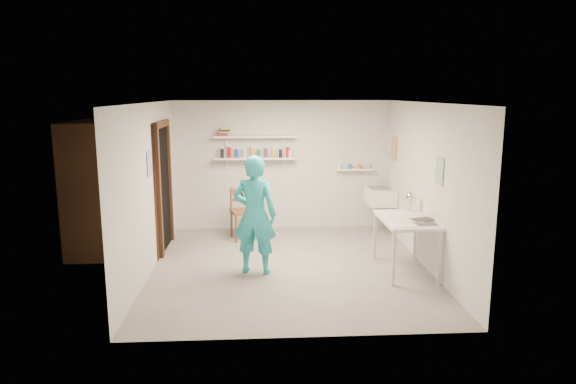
{
  "coord_description": "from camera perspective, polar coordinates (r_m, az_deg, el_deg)",
  "views": [
    {
      "loc": [
        -0.46,
        -7.25,
        2.54
      ],
      "look_at": [
        0.0,
        0.4,
        1.05
      ],
      "focal_mm": 32.0,
      "sensor_mm": 36.0,
      "label": 1
    }
  ],
  "objects": [
    {
      "name": "shelf_lower",
      "position": [
        9.45,
        -3.66,
        3.75
      ],
      "size": [
        1.5,
        0.22,
        0.03
      ],
      "primitive_type": "cube",
      "color": "white",
      "rests_on": "wall_back"
    },
    {
      "name": "man",
      "position": [
        7.23,
        -3.72,
        -2.56
      ],
      "size": [
        0.69,
        0.53,
        1.69
      ],
      "primitive_type": "imported",
      "rotation": [
        0.0,
        0.0,
        2.92
      ],
      "color": "#23A6AF",
      "rests_on": "ground"
    },
    {
      "name": "wall_left",
      "position": [
        7.53,
        -15.26,
        0.37
      ],
      "size": [
        0.02,
        4.5,
        2.4
      ],
      "primitive_type": "cube",
      "color": "silver",
      "rests_on": "ground"
    },
    {
      "name": "wall_front",
      "position": [
        5.19,
        1.77,
        -3.97
      ],
      "size": [
        4.0,
        0.02,
        2.4
      ],
      "primitive_type": "cube",
      "color": "silver",
      "rests_on": "ground"
    },
    {
      "name": "wooden_chair",
      "position": [
        9.0,
        -4.81,
        -2.14
      ],
      "size": [
        0.56,
        0.55,
        1.0
      ],
      "primitive_type": "cube",
      "rotation": [
        0.0,
        0.0,
        0.26
      ],
      "color": "brown",
      "rests_on": "ground"
    },
    {
      "name": "book_stack",
      "position": [
        9.43,
        -7.13,
        6.63
      ],
      "size": [
        0.26,
        0.14,
        0.14
      ],
      "color": "red",
      "rests_on": "shelf_upper"
    },
    {
      "name": "wall_clock",
      "position": [
        7.38,
        -4.12,
        -0.04
      ],
      "size": [
        0.3,
        0.1,
        0.3
      ],
      "primitive_type": "cylinder",
      "rotation": [
        1.57,
        0.0,
        -0.22
      ],
      "color": "beige",
      "rests_on": "man"
    },
    {
      "name": "poster_left",
      "position": [
        7.52,
        -15.15,
        3.06
      ],
      "size": [
        0.01,
        0.28,
        0.36
      ],
      "primitive_type": "cube",
      "color": "#334C7F",
      "rests_on": "wall_left"
    },
    {
      "name": "ledge_pots",
      "position": [
        9.69,
        7.37,
        2.84
      ],
      "size": [
        0.48,
        0.07,
        0.09
      ],
      "color": "silver",
      "rests_on": "ledge_shelf"
    },
    {
      "name": "door_jamb_far",
      "position": [
        9.06,
        -12.98,
        0.93
      ],
      "size": [
        0.06,
        0.1,
        2.0
      ],
      "primitive_type": "cube",
      "color": "brown",
      "rests_on": "ground"
    },
    {
      "name": "belfast_sink",
      "position": [
        9.4,
        10.23,
        -0.47
      ],
      "size": [
        0.48,
        0.6,
        0.3
      ],
      "primitive_type": "cube",
      "color": "white",
      "rests_on": "wall_right"
    },
    {
      "name": "wall_back",
      "position": [
        9.61,
        -0.67,
        2.99
      ],
      "size": [
        4.0,
        0.02,
        2.4
      ],
      "primitive_type": "cube",
      "color": "silver",
      "rests_on": "ground"
    },
    {
      "name": "shelf_upper",
      "position": [
        9.41,
        -3.69,
        6.16
      ],
      "size": [
        1.5,
        0.22,
        0.03
      ],
      "primitive_type": "cube",
      "color": "white",
      "rests_on": "wall_back"
    },
    {
      "name": "papers",
      "position": [
        7.46,
        13.03,
        -2.84
      ],
      "size": [
        0.3,
        0.22,
        0.02
      ],
      "color": "silver",
      "rests_on": "work_table"
    },
    {
      "name": "poster_right_b",
      "position": [
        7.21,
        16.47,
        2.26
      ],
      "size": [
        0.01,
        0.3,
        0.38
      ],
      "primitive_type": "cube",
      "color": "#3F724C",
      "rests_on": "wall_right"
    },
    {
      "name": "work_table",
      "position": [
        7.56,
        12.9,
        -5.79
      ],
      "size": [
        0.71,
        1.18,
        0.78
      ],
      "primitive_type": "cube",
      "color": "silver",
      "rests_on": "ground"
    },
    {
      "name": "wall_right",
      "position": [
        7.77,
        15.14,
        0.69
      ],
      "size": [
        0.02,
        4.5,
        2.4
      ],
      "primitive_type": "cube",
      "color": "silver",
      "rests_on": "ground"
    },
    {
      "name": "ledge_shelf",
      "position": [
        9.7,
        7.36,
        2.49
      ],
      "size": [
        0.7,
        0.14,
        0.03
      ],
      "primitive_type": "cube",
      "color": "white",
      "rests_on": "wall_back"
    },
    {
      "name": "door_jamb_near",
      "position": [
        8.09,
        -14.13,
        -0.3
      ],
      "size": [
        0.06,
        0.1,
        2.0
      ],
      "primitive_type": "cube",
      "color": "brown",
      "rests_on": "ground"
    },
    {
      "name": "desk_lamp",
      "position": [
        7.91,
        13.5,
        -0.51
      ],
      "size": [
        0.15,
        0.15,
        0.15
      ],
      "primitive_type": "sphere",
      "color": "silver",
      "rests_on": "work_table"
    },
    {
      "name": "ceiling",
      "position": [
        7.27,
        0.19,
        9.98
      ],
      "size": [
        4.0,
        4.5,
        0.02
      ],
      "primitive_type": "cube",
      "color": "silver",
      "rests_on": "wall_back"
    },
    {
      "name": "floor",
      "position": [
        7.7,
        0.18,
        -8.34
      ],
      "size": [
        4.0,
        4.5,
        0.02
      ],
      "primitive_type": "cube",
      "color": "slate",
      "rests_on": "ground"
    },
    {
      "name": "door_lintel",
      "position": [
        8.45,
        -13.85,
        7.36
      ],
      "size": [
        0.06,
        1.05,
        0.1
      ],
      "primitive_type": "cube",
      "color": "brown",
      "rests_on": "wall_left"
    },
    {
      "name": "corridor_box",
      "position": [
        8.72,
        -18.26,
        0.61
      ],
      "size": [
        1.4,
        1.5,
        2.1
      ],
      "primitive_type": "cube",
      "color": "brown",
      "rests_on": "ground"
    },
    {
      "name": "doorway_recess",
      "position": [
        8.58,
        -13.66,
        0.35
      ],
      "size": [
        0.02,
        0.9,
        2.0
      ],
      "primitive_type": "cube",
      "color": "black",
      "rests_on": "wall_left"
    },
    {
      "name": "poster_right_a",
      "position": [
        9.43,
        11.67,
        4.75
      ],
      "size": [
        0.01,
        0.34,
        0.42
      ],
      "primitive_type": "cube",
      "color": "#995933",
      "rests_on": "wall_right"
    },
    {
      "name": "spray_cans",
      "position": [
        9.44,
        -3.67,
        4.35
      ],
      "size": [
        1.32,
        0.06,
        0.17
      ],
      "color": "black",
      "rests_on": "shelf_lower"
    }
  ]
}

